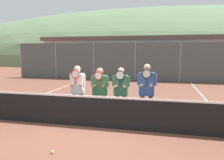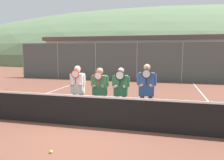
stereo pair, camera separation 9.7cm
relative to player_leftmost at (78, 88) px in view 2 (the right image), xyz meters
The scene contains 15 objects.
ground_plane 1.43m from the player_leftmost, 45.21° to the right, with size 120.00×120.00×0.00m, color brown.
hill_distant 53.87m from the player_leftmost, 89.27° to the left, with size 126.00×70.00×24.50m.
clubhouse_building 15.87m from the player_leftmost, 88.19° to the left, with size 19.42×5.50×3.63m.
fence_back 9.83m from the player_leftmost, 85.98° to the left, with size 19.65×0.06×2.88m.
tennis_net 1.12m from the player_leftmost, 45.21° to the right, with size 10.84×0.09×1.05m.
court_line_left_sideline 4.19m from the player_leftmost, 145.39° to the left, with size 0.05×16.00×0.01m, color white.
court_line_right_sideline 5.35m from the player_leftmost, 26.05° to the left, with size 0.05×16.00×0.01m, color white.
player_leftmost is the anchor object (origin of this frame).
player_center_left 0.75m from the player_leftmost, ahead, with size 0.59×0.34×1.71m.
player_center_right 1.43m from the player_leftmost, ahead, with size 0.57×0.34×1.73m.
player_rightmost 2.25m from the player_leftmost, ahead, with size 0.59×0.34×1.86m.
car_far_left 12.85m from the player_leftmost, 110.34° to the left, with size 4.05×1.94×1.86m.
car_left_of_center 11.82m from the player_leftmost, 89.04° to the left, with size 4.24×2.05×1.84m.
car_center 13.05m from the player_leftmost, 67.79° to the left, with size 4.19×2.03×1.75m.
tennis_ball_on_court 2.73m from the player_leftmost, 81.08° to the right, with size 0.07×0.07×0.07m.
Camera 2 is at (2.11, -5.93, 2.24)m, focal length 35.00 mm.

